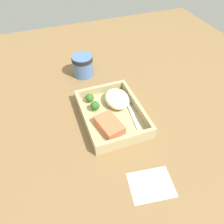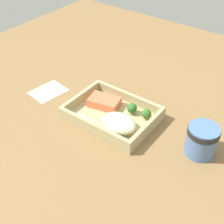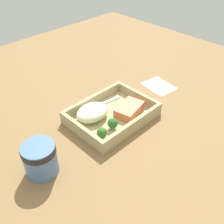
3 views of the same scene
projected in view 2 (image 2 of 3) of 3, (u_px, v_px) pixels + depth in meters
ground_plane at (112, 121)px, 98.51cm from camera, size 160.00×160.00×2.00cm
takeout_tray at (112, 117)px, 97.51cm from camera, size 26.54×19.68×1.20cm
tray_rim at (112, 112)px, 96.12cm from camera, size 26.54×19.68×3.24cm
salmon_fillet at (104, 102)px, 100.40cm from camera, size 10.91×8.23×2.81cm
mashed_potatoes at (119, 123)px, 91.09cm from camera, size 10.97×8.50×4.23cm
broccoli_floret_1 at (132, 108)px, 96.77cm from camera, size 3.19×3.19×3.76cm
broccoli_floret_2 at (146, 114)px, 94.99cm from camera, size 3.05×3.05×3.38cm
fork at (98, 127)px, 92.73cm from camera, size 15.88×3.60×0.44cm
paper_cup at (202, 139)px, 83.47cm from camera, size 8.65×8.65×8.90cm
receipt_slip at (48, 91)px, 109.46cm from camera, size 10.67×12.83×0.24cm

